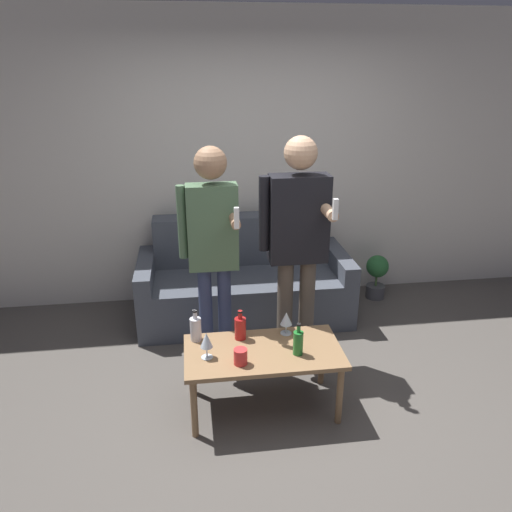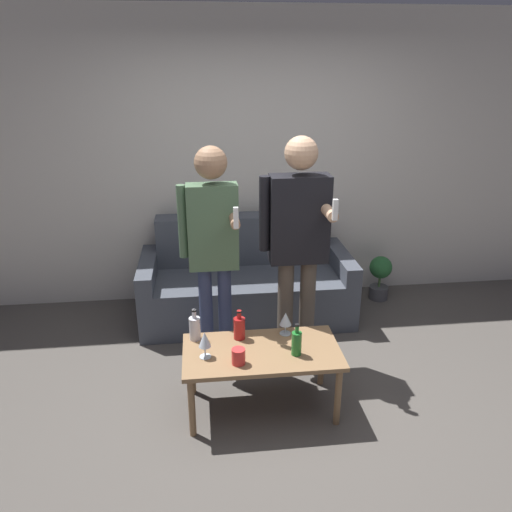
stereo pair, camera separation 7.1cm
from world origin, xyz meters
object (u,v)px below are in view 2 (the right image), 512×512
object	(u,v)px
person_standing_right	(298,236)
couch	(246,282)
bottle_orange	(297,343)
person_standing_left	(213,240)
coffee_table	(262,357)

from	to	relation	value
person_standing_right	couch	bearing A→B (deg)	110.12
couch	bottle_orange	world-z (taller)	couch
person_standing_left	coffee_table	bearing A→B (deg)	-63.37
person_standing_left	bottle_orange	bearing A→B (deg)	-52.14
couch	bottle_orange	size ratio (longest dim) A/B	8.53
bottle_orange	couch	bearing A→B (deg)	97.25
coffee_table	person_standing_left	world-z (taller)	person_standing_left
couch	coffee_table	bearing A→B (deg)	-91.21
person_standing_left	person_standing_right	bearing A→B (deg)	-0.88
bottle_orange	person_standing_left	distance (m)	0.96
person_standing_right	person_standing_left	bearing A→B (deg)	179.12
couch	person_standing_left	distance (m)	1.14
bottle_orange	person_standing_left	bearing A→B (deg)	127.86
coffee_table	person_standing_right	world-z (taller)	person_standing_right
coffee_table	person_standing_left	xyz separation A→B (m)	(-0.29, 0.57, 0.64)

